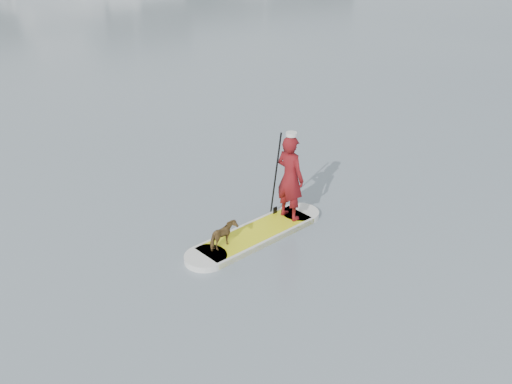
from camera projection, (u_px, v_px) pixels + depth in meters
ground at (365, 269)px, 10.25m from camera, size 140.00×140.00×0.00m
paddleboard at (256, 235)px, 11.21m from camera, size 3.27×1.20×0.12m
paddler at (290, 178)px, 11.34m from camera, size 0.55×0.72×1.78m
white_cap at (291, 134)px, 10.92m from camera, size 0.22×0.22×0.07m
dog at (223, 236)px, 10.58m from camera, size 0.65×0.45×0.50m
paddle at (276, 184)px, 11.57m from camera, size 0.10×0.30×2.00m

